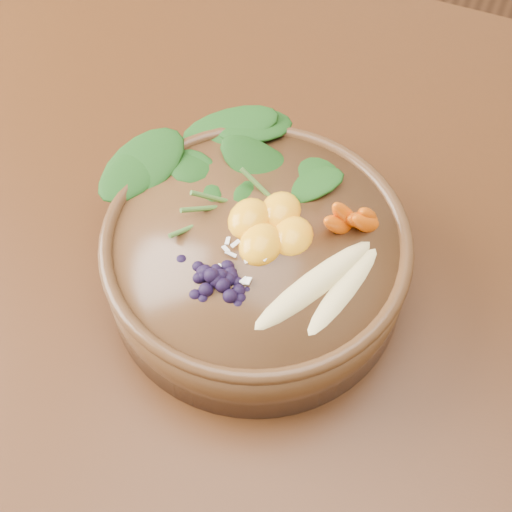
% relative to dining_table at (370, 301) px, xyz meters
% --- Properties ---
extents(ground, '(4.00, 4.00, 0.00)m').
position_rel_dining_table_xyz_m(ground, '(0.00, 0.00, -0.66)').
color(ground, '#381E0F').
rests_on(ground, ground).
extents(dining_table, '(1.60, 0.90, 0.75)m').
position_rel_dining_table_xyz_m(dining_table, '(0.00, 0.00, 0.00)').
color(dining_table, '#331C0C').
rests_on(dining_table, ground).
extents(stoneware_bowl, '(0.38, 0.38, 0.08)m').
position_rel_dining_table_xyz_m(stoneware_bowl, '(-0.11, -0.08, 0.13)').
color(stoneware_bowl, '#4E311A').
rests_on(stoneware_bowl, dining_table).
extents(kale_heap, '(0.24, 0.23, 0.04)m').
position_rel_dining_table_xyz_m(kale_heap, '(-0.13, -0.01, 0.20)').
color(kale_heap, '#184512').
rests_on(kale_heap, stoneware_bowl).
extents(carrot_cluster, '(0.08, 0.08, 0.08)m').
position_rel_dining_table_xyz_m(carrot_cluster, '(-0.03, -0.03, 0.21)').
color(carrot_cluster, '#D85806').
rests_on(carrot_cluster, stoneware_bowl).
extents(banana_halves, '(0.10, 0.16, 0.03)m').
position_rel_dining_table_xyz_m(banana_halves, '(-0.03, -0.11, 0.19)').
color(banana_halves, '#E0CC84').
rests_on(banana_halves, stoneware_bowl).
extents(mandarin_cluster, '(0.11, 0.12, 0.03)m').
position_rel_dining_table_xyz_m(mandarin_cluster, '(-0.10, -0.07, 0.19)').
color(mandarin_cluster, '#F6A116').
rests_on(mandarin_cluster, stoneware_bowl).
extents(blueberry_pile, '(0.16, 0.14, 0.04)m').
position_rel_dining_table_xyz_m(blueberry_pile, '(-0.13, -0.14, 0.19)').
color(blueberry_pile, black).
rests_on(blueberry_pile, stoneware_bowl).
extents(coconut_flakes, '(0.11, 0.10, 0.01)m').
position_rel_dining_table_xyz_m(coconut_flakes, '(-0.12, -0.10, 0.18)').
color(coconut_flakes, white).
rests_on(coconut_flakes, stoneware_bowl).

